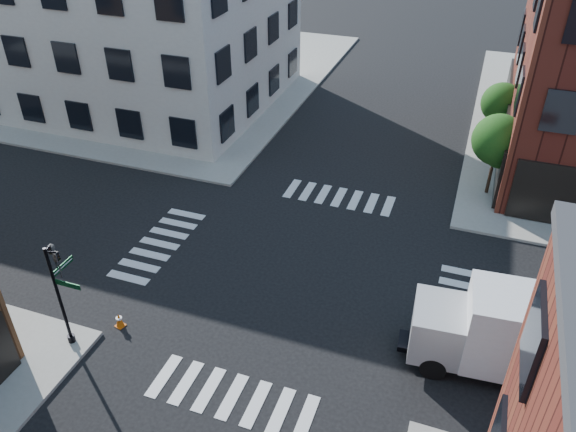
{
  "coord_description": "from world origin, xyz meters",
  "views": [
    {
      "loc": [
        6.13,
        -18.33,
        16.09
      ],
      "look_at": [
        -0.73,
        0.81,
        2.5
      ],
      "focal_mm": 35.0,
      "sensor_mm": 36.0,
      "label": 1
    }
  ],
  "objects": [
    {
      "name": "tree_far",
      "position": [
        7.56,
        15.98,
        2.87
      ],
      "size": [
        2.43,
        2.43,
        4.07
      ],
      "color": "black",
      "rests_on": "ground"
    },
    {
      "name": "traffic_cone",
      "position": [
        -5.62,
        -5.36,
        0.31
      ],
      "size": [
        0.43,
        0.43,
        0.64
      ],
      "rotation": [
        0.0,
        0.0,
        -0.27
      ],
      "color": "#D45809",
      "rests_on": "ground"
    },
    {
      "name": "ground",
      "position": [
        0.0,
        0.0,
        0.0
      ],
      "size": [
        120.0,
        120.0,
        0.0
      ],
      "primitive_type": "plane",
      "color": "black",
      "rests_on": "ground"
    },
    {
      "name": "sidewalk_nw",
      "position": [
        -21.0,
        21.0,
        0.07
      ],
      "size": [
        30.0,
        30.0,
        0.15
      ],
      "primitive_type": "cube",
      "color": "gray",
      "rests_on": "ground"
    },
    {
      "name": "tree_near",
      "position": [
        7.56,
        9.98,
        3.16
      ],
      "size": [
        2.69,
        2.69,
        4.49
      ],
      "color": "black",
      "rests_on": "ground"
    },
    {
      "name": "box_truck",
      "position": [
        9.26,
        -2.53,
        1.8
      ],
      "size": [
        7.78,
        2.87,
        3.46
      ],
      "rotation": [
        0.0,
        0.0,
        0.08
      ],
      "color": "silver",
      "rests_on": "ground"
    },
    {
      "name": "building_nw",
      "position": [
        -19.0,
        16.0,
        5.5
      ],
      "size": [
        22.0,
        16.0,
        11.0
      ],
      "primitive_type": "cube",
      "color": "beige",
      "rests_on": "ground"
    },
    {
      "name": "signal_pole",
      "position": [
        -6.72,
        -6.68,
        2.86
      ],
      "size": [
        1.29,
        1.24,
        4.6
      ],
      "color": "black",
      "rests_on": "ground"
    }
  ]
}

